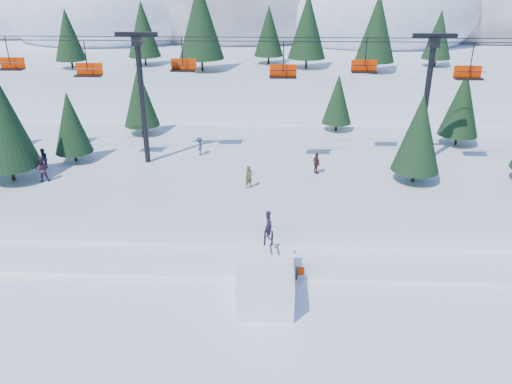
{
  "coord_description": "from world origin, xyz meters",
  "views": [
    {
      "loc": [
        1.55,
        -20.32,
        16.78
      ],
      "look_at": [
        0.45,
        6.0,
        5.2
      ],
      "focal_mm": 35.0,
      "sensor_mm": 36.0,
      "label": 1
    }
  ],
  "objects_px": {
    "jump_kicker": "(266,283)",
    "chairlift": "(268,80)",
    "banner_far": "(403,261)",
    "banner_near": "(320,270)"
  },
  "relations": [
    {
      "from": "chairlift",
      "to": "banner_far",
      "type": "bearing_deg",
      "value": -53.64
    },
    {
      "from": "chairlift",
      "to": "banner_near",
      "type": "relative_size",
      "value": 16.42
    },
    {
      "from": "jump_kicker",
      "to": "chairlift",
      "type": "distance_m",
      "value": 17.3
    },
    {
      "from": "jump_kicker",
      "to": "banner_near",
      "type": "distance_m",
      "value": 4.02
    },
    {
      "from": "banner_far",
      "to": "jump_kicker",
      "type": "bearing_deg",
      "value": -156.96
    },
    {
      "from": "banner_far",
      "to": "chairlift",
      "type": "bearing_deg",
      "value": 126.36
    },
    {
      "from": "jump_kicker",
      "to": "banner_far",
      "type": "distance_m",
      "value": 9.08
    },
    {
      "from": "jump_kicker",
      "to": "banner_far",
      "type": "bearing_deg",
      "value": 23.04
    },
    {
      "from": "jump_kicker",
      "to": "chairlift",
      "type": "relative_size",
      "value": 0.1
    },
    {
      "from": "jump_kicker",
      "to": "banner_far",
      "type": "xyz_separation_m",
      "value": [
        8.34,
        3.55,
        -0.6
      ]
    }
  ]
}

